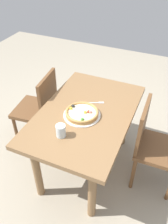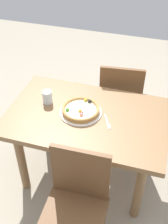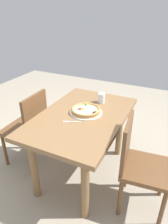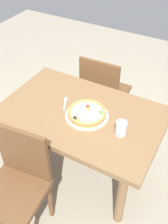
{
  "view_description": "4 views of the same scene",
  "coord_description": "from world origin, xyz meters",
  "px_view_note": "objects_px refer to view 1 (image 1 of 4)",
  "views": [
    {
      "loc": [
        1.48,
        0.62,
        2.02
      ],
      "look_at": [
        0.03,
        -0.01,
        0.74
      ],
      "focal_mm": 37.72,
      "sensor_mm": 36.0,
      "label": 1
    },
    {
      "loc": [
        -0.45,
        1.59,
        2.13
      ],
      "look_at": [
        0.03,
        -0.01,
        0.74
      ],
      "focal_mm": 46.32,
      "sensor_mm": 36.0,
      "label": 2
    },
    {
      "loc": [
        -1.54,
        -0.76,
        1.66
      ],
      "look_at": [
        0.03,
        -0.01,
        0.74
      ],
      "focal_mm": 32.72,
      "sensor_mm": 36.0,
      "label": 3
    },
    {
      "loc": [
        0.75,
        -1.31,
        2.04
      ],
      "look_at": [
        0.03,
        -0.01,
        0.74
      ],
      "focal_mm": 43.01,
      "sensor_mm": 36.0,
      "label": 4
    }
  ],
  "objects_px": {
    "fork": "(97,103)",
    "drinking_glass": "(61,131)",
    "plate": "(82,115)",
    "dining_table": "(86,122)",
    "chair_far": "(153,144)",
    "chair_near": "(39,107)",
    "pizza": "(82,113)"
  },
  "relations": [
    {
      "from": "plate",
      "to": "fork",
      "type": "bearing_deg",
      "value": 167.37
    },
    {
      "from": "chair_far",
      "to": "pizza",
      "type": "distance_m",
      "value": 0.7
    },
    {
      "from": "dining_table",
      "to": "pizza",
      "type": "distance_m",
      "value": 0.15
    },
    {
      "from": "plate",
      "to": "pizza",
      "type": "xyz_separation_m",
      "value": [
        -0.0,
        -0.0,
        0.03
      ]
    },
    {
      "from": "chair_near",
      "to": "chair_far",
      "type": "distance_m",
      "value": 1.21
    },
    {
      "from": "pizza",
      "to": "drinking_glass",
      "type": "distance_m",
      "value": 0.29
    },
    {
      "from": "chair_near",
      "to": "chair_far",
      "type": "relative_size",
      "value": 1.0
    },
    {
      "from": "chair_near",
      "to": "pizza",
      "type": "height_order",
      "value": "chair_near"
    },
    {
      "from": "pizza",
      "to": "drinking_glass",
      "type": "height_order",
      "value": "drinking_glass"
    },
    {
      "from": "dining_table",
      "to": "drinking_glass",
      "type": "height_order",
      "value": "drinking_glass"
    },
    {
      "from": "chair_far",
      "to": "drinking_glass",
      "type": "bearing_deg",
      "value": -57.89
    },
    {
      "from": "fork",
      "to": "drinking_glass",
      "type": "height_order",
      "value": "drinking_glass"
    },
    {
      "from": "dining_table",
      "to": "chair_near",
      "type": "distance_m",
      "value": 0.64
    },
    {
      "from": "chair_near",
      "to": "plate",
      "type": "relative_size",
      "value": 2.73
    },
    {
      "from": "chair_far",
      "to": "drinking_glass",
      "type": "relative_size",
      "value": 8.41
    },
    {
      "from": "chair_far",
      "to": "plate",
      "type": "relative_size",
      "value": 2.73
    },
    {
      "from": "plate",
      "to": "fork",
      "type": "relative_size",
      "value": 2.05
    },
    {
      "from": "dining_table",
      "to": "drinking_glass",
      "type": "xyz_separation_m",
      "value": [
        0.34,
        -0.06,
        0.16
      ]
    },
    {
      "from": "chair_near",
      "to": "chair_far",
      "type": "xyz_separation_m",
      "value": [
        0.05,
        1.21,
        0.0
      ]
    },
    {
      "from": "dining_table",
      "to": "chair_far",
      "type": "xyz_separation_m",
      "value": [
        -0.1,
        0.61,
        -0.13
      ]
    },
    {
      "from": "pizza",
      "to": "fork",
      "type": "height_order",
      "value": "pizza"
    },
    {
      "from": "chair_near",
      "to": "drinking_glass",
      "type": "height_order",
      "value": "chair_near"
    },
    {
      "from": "pizza",
      "to": "chair_far",
      "type": "bearing_deg",
      "value": 104.1
    },
    {
      "from": "dining_table",
      "to": "chair_far",
      "type": "height_order",
      "value": "chair_far"
    },
    {
      "from": "chair_near",
      "to": "chair_far",
      "type": "height_order",
      "value": "same"
    },
    {
      "from": "plate",
      "to": "pizza",
      "type": "height_order",
      "value": "pizza"
    },
    {
      "from": "plate",
      "to": "pizza",
      "type": "bearing_deg",
      "value": -120.52
    },
    {
      "from": "plate",
      "to": "dining_table",
      "type": "bearing_deg",
      "value": 165.73
    },
    {
      "from": "fork",
      "to": "drinking_glass",
      "type": "xyz_separation_m",
      "value": [
        0.51,
        -0.1,
        0.05
      ]
    },
    {
      "from": "dining_table",
      "to": "fork",
      "type": "xyz_separation_m",
      "value": [
        -0.17,
        0.04,
        0.11
      ]
    },
    {
      "from": "drinking_glass",
      "to": "plate",
      "type": "bearing_deg",
      "value": 170.37
    },
    {
      "from": "plate",
      "to": "drinking_glass",
      "type": "distance_m",
      "value": 0.3
    }
  ]
}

